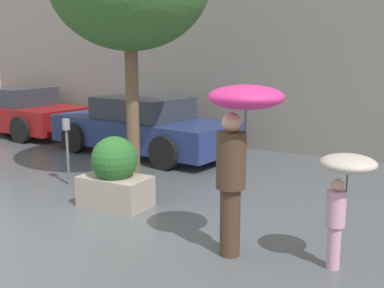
# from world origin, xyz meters

# --- Properties ---
(ground_plane) EXTENTS (40.00, 40.00, 0.00)m
(ground_plane) POSITION_xyz_m (0.00, 0.00, 0.00)
(ground_plane) COLOR #51565B
(building_facade) EXTENTS (18.00, 0.30, 6.00)m
(building_facade) POSITION_xyz_m (0.00, 6.50, 3.00)
(building_facade) COLOR gray
(building_facade) RESTS_ON ground
(planter_box) EXTENTS (1.08, 0.73, 1.12)m
(planter_box) POSITION_xyz_m (-0.34, 1.22, 0.51)
(planter_box) COLOR #9E9384
(planter_box) RESTS_ON ground
(person_adult) EXTENTS (0.87, 0.87, 2.06)m
(person_adult) POSITION_xyz_m (2.09, 0.45, 1.52)
(person_adult) COLOR #473323
(person_adult) RESTS_ON ground
(person_child) EXTENTS (0.61, 0.61, 1.33)m
(person_child) POSITION_xyz_m (3.26, 0.65, 1.03)
(person_child) COLOR #D199B7
(person_child) RESTS_ON ground
(parked_car_near) EXTENTS (4.74, 2.48, 1.35)m
(parked_car_near) POSITION_xyz_m (-2.17, 4.66, 0.63)
(parked_car_near) COLOR navy
(parked_car_near) RESTS_ON ground
(parked_car_far) EXTENTS (4.54, 2.26, 1.35)m
(parked_car_far) POSITION_xyz_m (-7.01, 5.18, 0.63)
(parked_car_far) COLOR maroon
(parked_car_far) RESTS_ON ground
(parking_meter) EXTENTS (0.14, 0.14, 1.22)m
(parking_meter) POSITION_xyz_m (-1.84, 1.78, 0.88)
(parking_meter) COLOR #595B60
(parking_meter) RESTS_ON ground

